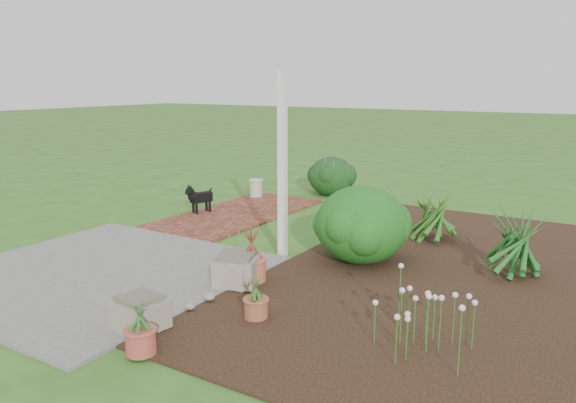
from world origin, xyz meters
The scene contains 18 objects.
ground centered at (0.00, 0.00, 0.00)m, with size 80.00×80.00×0.00m, color #315C1D.
concrete_patio centered at (-1.25, -1.75, 0.02)m, with size 3.50×3.50×0.04m, color #5F5F5D.
brick_path centered at (-1.70, 1.75, 0.02)m, with size 1.60×3.50×0.04m, color brown.
garden_bed centered at (2.50, 0.50, 0.01)m, with size 4.00×7.00×0.03m, color black.
veranda_post centered at (0.30, 0.10, 1.25)m, with size 0.10×0.10×2.50m, color white.
stone_trough_near centered at (0.43, -2.63, 0.18)m, with size 0.42×0.42×0.28m, color gray.
stone_trough_mid centered at (0.48, -1.18, 0.20)m, with size 0.47×0.47×0.31m, color #716456.
stone_trough_far centered at (0.48, -1.20, 0.17)m, with size 0.40×0.40×0.27m, color gray.
black_dog centered at (-2.28, 1.37, 0.33)m, with size 0.29×0.55×0.49m.
cream_ceramic_urn centered at (-2.25, 3.10, 0.21)m, with size 0.26×0.26×0.34m, color beige.
evergreen_shrub centered at (1.32, 0.41, 0.54)m, with size 1.21×1.21×1.03m, color #0A350F.
agapanthus_clump_back centered at (3.12, 0.90, 0.51)m, with size 1.06×1.06×0.95m, color #0D3D11, non-canonical shape.
agapanthus_clump_front centered at (1.81, 1.89, 0.47)m, with size 0.98×0.98×0.88m, color #10380B, non-canonical shape.
pink_flower_patch centered at (2.85, -1.68, 0.34)m, with size 0.96×0.96×0.61m, color #113D0F, non-canonical shape.
terracotta_pot_bronze centered at (0.55, -0.98, 0.17)m, with size 0.33×0.33×0.27m, color #B85A3E.
terracotta_pot_small_left centered at (1.21, -1.83, 0.13)m, with size 0.24×0.24×0.20m, color #964F32.
terracotta_pot_small_right centered at (0.80, -2.98, 0.14)m, with size 0.26×0.26×0.22m, color #AA4439.
purple_flowering_bush centered at (-1.11, 4.25, 0.41)m, with size 0.98×0.98×0.83m, color black.
Camera 1 is at (4.26, -6.12, 2.35)m, focal length 35.00 mm.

